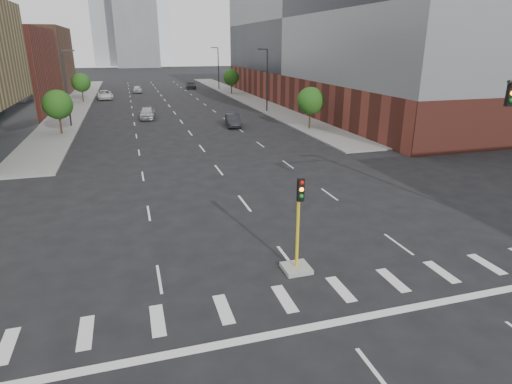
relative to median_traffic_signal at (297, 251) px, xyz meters
name	(u,v)px	position (x,y,z in m)	size (l,w,h in m)	color
sidewalk_left_far	(77,103)	(-15.00, 65.03, -0.90)	(5.00, 92.00, 0.15)	gray
sidewalk_right_far	(244,97)	(15.00, 65.03, -0.90)	(5.00, 92.00, 0.15)	gray
building_left_far_b	(14,61)	(-27.50, 83.03, 5.53)	(20.00, 24.00, 13.00)	brown
building_right_main	(351,36)	(29.50, 51.03, 10.03)	(24.00, 70.00, 22.00)	brown
tower_mid	(135,14)	(0.00, 191.03, 21.03)	(18.00, 18.00, 44.00)	slate
median_traffic_signal	(297,251)	(0.00, 0.00, 0.00)	(1.20, 1.20, 4.40)	#999993
streetlight_right_a	(266,78)	(13.41, 46.03, 4.04)	(1.60, 0.22, 9.07)	#2D2D30
streetlight_right_b	(218,67)	(13.41, 81.03, 4.04)	(1.60, 0.22, 9.07)	#2D2D30
streetlight_left	(67,85)	(-13.41, 41.03, 4.04)	(1.60, 0.22, 9.07)	#2D2D30
tree_left_near	(58,105)	(-14.00, 36.03, 2.42)	(3.20, 3.20, 4.85)	#382619
tree_left_far	(81,82)	(-14.00, 66.03, 2.42)	(3.20, 3.20, 4.85)	#382619
tree_right_near	(311,101)	(14.00, 31.03, 2.42)	(3.20, 3.20, 4.85)	#382619
tree_right_far	(231,77)	(14.00, 71.03, 2.42)	(3.20, 3.20, 4.85)	#382619
car_near_left	(147,113)	(-4.14, 44.56, -0.14)	(1.96, 4.86, 1.66)	#B5B5BA
car_mid_right	(233,121)	(5.72, 35.54, -0.22)	(1.59, 4.57, 1.51)	#232228
car_far_left	(105,95)	(-10.50, 69.69, -0.17)	(2.65, 5.75, 1.60)	silver
car_deep_right	(191,85)	(7.86, 85.32, -0.20)	(2.17, 5.33, 1.55)	#232228
car_distant	(137,89)	(-4.34, 79.43, -0.23)	(1.75, 4.34, 1.48)	silver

